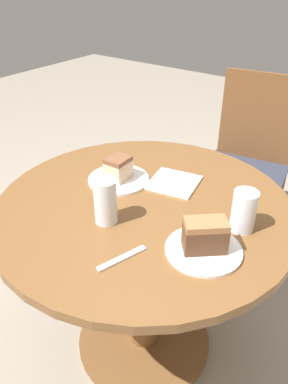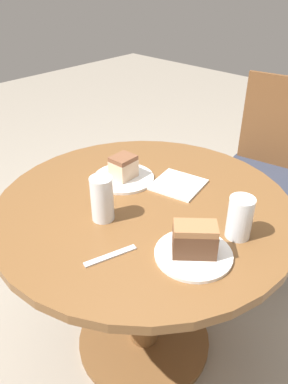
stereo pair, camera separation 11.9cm
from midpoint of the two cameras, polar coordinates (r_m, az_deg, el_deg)
The scene contains 11 objects.
ground_plane at distance 1.71m, azimuth 2.15°, elevation -21.66°, with size 8.00×8.00×0.00m, color gray.
table at distance 1.33m, azimuth 2.59°, elevation -8.61°, with size 0.97×0.97×0.70m.
chair at distance 1.96m, azimuth 19.50°, elevation 2.95°, with size 0.47×0.50×0.91m.
plate_near at distance 1.02m, azimuth 10.90°, elevation -9.42°, with size 0.21×0.21×0.01m.
plate_far at distance 1.34m, azimuth -0.57°, elevation 2.08°, with size 0.22×0.22×0.01m.
cake_slice_near at distance 0.99m, azimuth 11.20°, elevation -7.24°, with size 0.13×0.12×0.09m.
cake_slice_far at distance 1.32m, azimuth -0.58°, elevation 3.78°, with size 0.07×0.09×0.08m.
glass_lemonade at distance 1.11m, azimuth -3.34°, elevation -1.43°, with size 0.07×0.07×0.14m.
glass_water at distance 1.09m, azimuth 17.44°, elevation -4.09°, with size 0.07×0.07×0.13m.
napkin_stack at distance 1.31m, azimuth 7.79°, elevation 1.06°, with size 0.19×0.19×0.01m.
spoon at distance 1.01m, azimuth -1.72°, elevation -9.83°, with size 0.06×0.15×0.00m.
Camera 2 is at (0.69, -0.74, 1.37)m, focal length 35.00 mm.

